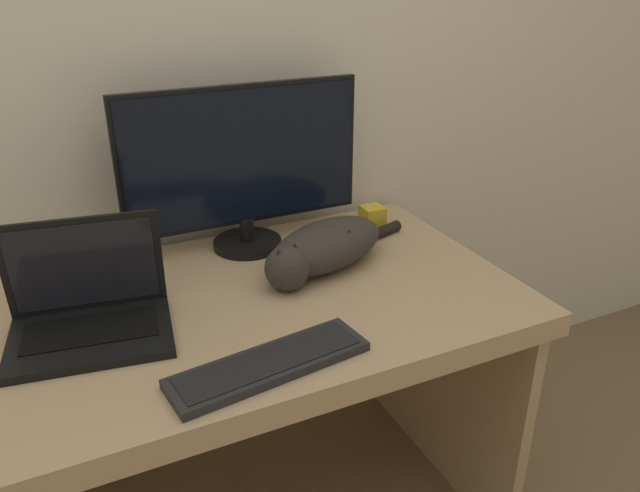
{
  "coord_description": "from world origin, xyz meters",
  "views": [
    {
      "loc": [
        -0.33,
        -0.87,
        1.54
      ],
      "look_at": [
        0.25,
        0.35,
        0.9
      ],
      "focal_mm": 35.0,
      "sensor_mm": 36.0,
      "label": 1
    }
  ],
  "objects_px": {
    "monitor": "(243,166)",
    "laptop": "(89,314)",
    "cat": "(323,247)",
    "external_keyboard": "(269,364)"
  },
  "relations": [
    {
      "from": "monitor",
      "to": "laptop",
      "type": "distance_m",
      "value": 0.57
    },
    {
      "from": "monitor",
      "to": "cat",
      "type": "distance_m",
      "value": 0.31
    },
    {
      "from": "laptop",
      "to": "external_keyboard",
      "type": "xyz_separation_m",
      "value": [
        0.31,
        -0.29,
        -0.04
      ]
    },
    {
      "from": "external_keyboard",
      "to": "laptop",
      "type": "bearing_deg",
      "value": 129.18
    },
    {
      "from": "external_keyboard",
      "to": "monitor",
      "type": "bearing_deg",
      "value": 67.44
    },
    {
      "from": "laptop",
      "to": "cat",
      "type": "relative_size",
      "value": 0.74
    },
    {
      "from": "monitor",
      "to": "laptop",
      "type": "bearing_deg",
      "value": -148.65
    },
    {
      "from": "monitor",
      "to": "laptop",
      "type": "xyz_separation_m",
      "value": [
        -0.46,
        -0.28,
        -0.19
      ]
    },
    {
      "from": "laptop",
      "to": "cat",
      "type": "xyz_separation_m",
      "value": [
        0.6,
        0.06,
        0.01
      ]
    },
    {
      "from": "cat",
      "to": "external_keyboard",
      "type": "bearing_deg",
      "value": -147.04
    }
  ]
}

